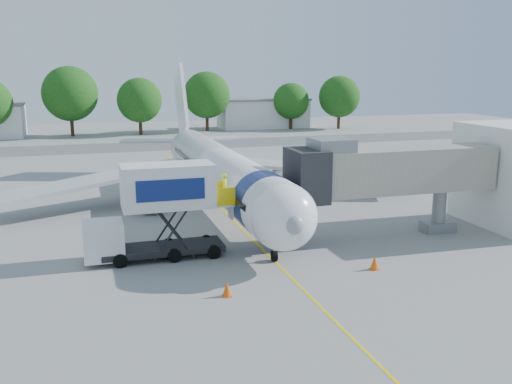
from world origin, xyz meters
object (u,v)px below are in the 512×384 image
object	(u,v)px
aircraft	(219,170)
catering_hiloader	(157,212)
jet_bridge	(381,172)
ground_tug	(306,308)

from	to	relation	value
aircraft	catering_hiloader	size ratio (longest dim) A/B	4.44
jet_bridge	catering_hiloader	xyz separation A→B (m)	(-14.26, -0.00, -1.58)
aircraft	catering_hiloader	distance (m)	12.77
aircraft	jet_bridge	distance (m)	13.77
aircraft	catering_hiloader	world-z (taller)	aircraft
aircraft	catering_hiloader	xyz separation A→B (m)	(-6.27, -11.12, -0.19)
aircraft	ground_tug	size ratio (longest dim) A/B	9.63
jet_bridge	catering_hiloader	distance (m)	14.35
catering_hiloader	aircraft	bearing A→B (deg)	60.60
aircraft	ground_tug	xyz separation A→B (m)	(-1.35, -21.87, -2.19)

